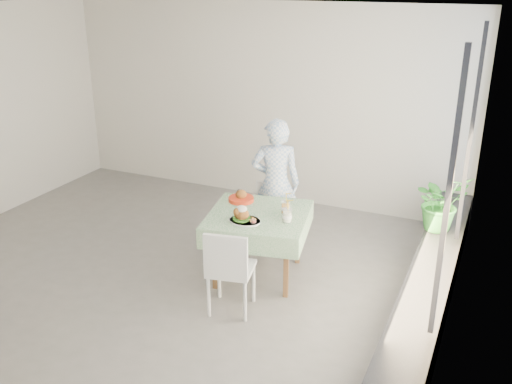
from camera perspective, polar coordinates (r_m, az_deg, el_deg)
The scene contains 15 objects.
floor at distance 6.64m, azimuth -8.45°, elevation -7.46°, with size 6.00×6.00×0.00m, color #62605D.
ceiling at distance 5.84m, azimuth -9.98°, elevation 17.38°, with size 6.00×6.00×0.00m, color white.
wall_back at distance 8.22m, azimuth 0.42°, elevation 8.89°, with size 6.00×0.02×2.80m, color silver.
wall_right at distance 5.17m, azimuth 20.02°, elevation -0.07°, with size 0.02×5.00×2.80m, color silver.
window_pane at distance 5.09m, azimuth 20.03°, elevation 2.61°, with size 0.01×4.80×2.18m, color #D1E0F9.
window_ledge at distance 5.68m, azimuth 16.52°, elevation -10.63°, with size 0.40×4.80×0.50m, color black.
cafe_table at distance 6.21m, azimuth 0.23°, elevation -4.55°, with size 1.22×1.22×0.74m.
chair_far at distance 6.91m, azimuth 0.93°, elevation -3.73°, with size 0.38×0.38×0.79m.
chair_near at distance 5.69m, azimuth -2.51°, elevation -9.29°, with size 0.50×0.50×0.90m.
diner at distance 6.77m, azimuth 1.98°, elevation 0.81°, with size 0.58×0.38×1.60m, color #84A7D3.
main_dish at distance 5.88m, azimuth -1.29°, elevation -2.46°, with size 0.34×0.34×0.17m.
juice_cup_orange at distance 6.09m, azimuth 2.97°, elevation -1.56°, with size 0.10×0.10×0.28m.
juice_cup_lemonade at distance 5.88m, azimuth 3.13°, elevation -2.37°, with size 0.10×0.10×0.29m.
second_dish at distance 6.41m, azimuth -1.50°, elevation -0.58°, with size 0.29×0.29×0.14m.
potted_plant at distance 6.51m, azimuth 17.98°, elevation -0.97°, with size 0.57×0.49×0.63m, color #2F7627.
Camera 1 is at (3.24, -4.85, 3.17)m, focal length 40.00 mm.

